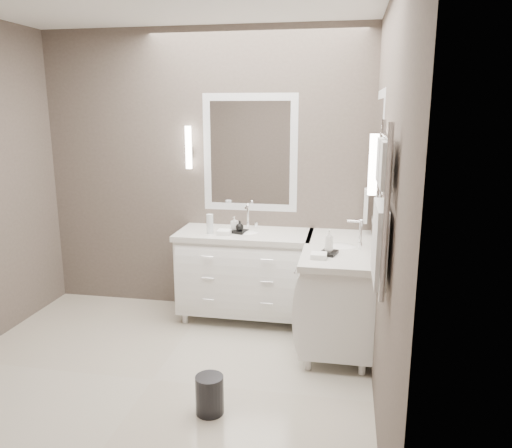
% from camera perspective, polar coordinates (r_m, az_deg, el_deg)
% --- Properties ---
extents(floor, '(3.20, 3.00, 0.01)m').
position_cam_1_polar(floor, '(3.95, -11.76, -17.11)').
color(floor, beige).
rests_on(floor, ground).
extents(wall_back, '(3.20, 0.01, 2.70)m').
position_cam_1_polar(wall_back, '(4.88, -5.88, 5.81)').
color(wall_back, '#554B44').
rests_on(wall_back, floor).
extents(wall_right, '(0.01, 3.00, 2.70)m').
position_cam_1_polar(wall_right, '(3.21, 14.63, 1.67)').
color(wall_right, '#554B44').
rests_on(wall_right, floor).
extents(vanity_back, '(1.24, 0.59, 0.97)m').
position_cam_1_polar(vanity_back, '(4.70, -1.29, -5.24)').
color(vanity_back, white).
rests_on(vanity_back, floor).
extents(vanity_right, '(0.59, 1.24, 0.97)m').
position_cam_1_polar(vanity_right, '(4.30, 9.40, -7.17)').
color(vanity_right, white).
rests_on(vanity_right, floor).
extents(mirror_back, '(0.90, 0.02, 1.10)m').
position_cam_1_polar(mirror_back, '(4.73, -0.71, 8.09)').
color(mirror_back, white).
rests_on(mirror_back, wall_back).
extents(mirror_right, '(0.02, 0.90, 1.10)m').
position_cam_1_polar(mirror_right, '(3.97, 13.76, 6.76)').
color(mirror_right, white).
rests_on(mirror_right, wall_right).
extents(sconce_back, '(0.06, 0.06, 0.40)m').
position_cam_1_polar(sconce_back, '(4.82, -7.72, 8.57)').
color(sconce_back, white).
rests_on(sconce_back, wall_back).
extents(sconce_right, '(0.06, 0.06, 0.40)m').
position_cam_1_polar(sconce_right, '(3.39, 13.25, 6.48)').
color(sconce_right, white).
rests_on(sconce_right, wall_right).
extents(towel_bar_corner, '(0.03, 0.22, 0.30)m').
position_cam_1_polar(towel_bar_corner, '(4.58, 12.44, 2.14)').
color(towel_bar_corner, white).
rests_on(towel_bar_corner, wall_right).
extents(towel_ladder, '(0.06, 0.58, 0.90)m').
position_cam_1_polar(towel_ladder, '(2.81, 14.12, 0.98)').
color(towel_ladder, white).
rests_on(towel_ladder, wall_right).
extents(waste_bin, '(0.19, 0.19, 0.26)m').
position_cam_1_polar(waste_bin, '(3.47, -5.32, -18.85)').
color(waste_bin, black).
rests_on(waste_bin, floor).
extents(amenity_tray_back, '(0.20, 0.17, 0.03)m').
position_cam_1_polar(amenity_tray_back, '(4.58, -2.16, -0.81)').
color(amenity_tray_back, black).
rests_on(amenity_tray_back, vanity_back).
extents(amenity_tray_right, '(0.16, 0.18, 0.02)m').
position_cam_1_polar(amenity_tray_right, '(3.94, 8.30, -3.28)').
color(amenity_tray_right, black).
rests_on(amenity_tray_right, vanity_right).
extents(water_bottle, '(0.08, 0.08, 0.18)m').
position_cam_1_polar(water_bottle, '(4.54, -5.29, 0.02)').
color(water_bottle, silver).
rests_on(water_bottle, vanity_back).
extents(soap_bottle_a, '(0.07, 0.07, 0.12)m').
position_cam_1_polar(soap_bottle_a, '(4.59, -2.48, 0.13)').
color(soap_bottle_a, white).
rests_on(soap_bottle_a, amenity_tray_back).
extents(soap_bottle_b, '(0.09, 0.09, 0.09)m').
position_cam_1_polar(soap_bottle_b, '(4.53, -1.88, -0.19)').
color(soap_bottle_b, black).
rests_on(soap_bottle_b, amenity_tray_back).
extents(soap_bottle_c, '(0.09, 0.09, 0.18)m').
position_cam_1_polar(soap_bottle_c, '(3.91, 8.35, -1.87)').
color(soap_bottle_c, white).
rests_on(soap_bottle_c, amenity_tray_right).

